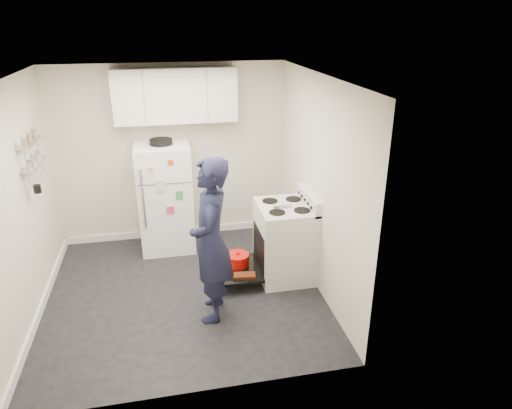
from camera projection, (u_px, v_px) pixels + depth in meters
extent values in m
cube|color=black|center=(184.00, 292.00, 5.47)|extent=(3.20, 3.20, 0.01)
cube|color=white|center=(169.00, 78.00, 4.50)|extent=(3.20, 3.20, 0.01)
cube|color=beige|center=(172.00, 155.00, 6.43)|extent=(3.20, 0.01, 2.50)
cube|color=beige|center=(187.00, 269.00, 3.54)|extent=(3.20, 0.01, 2.50)
cube|color=beige|center=(20.00, 207.00, 4.68)|extent=(0.01, 3.20, 2.50)
cube|color=beige|center=(317.00, 185.00, 5.29)|extent=(0.01, 3.20, 2.50)
cube|color=white|center=(43.00, 304.00, 5.15)|extent=(0.03, 3.20, 0.10)
cube|color=white|center=(178.00, 231.00, 6.88)|extent=(3.20, 0.03, 0.10)
cube|color=silver|center=(285.00, 242.00, 5.67)|extent=(0.65, 0.76, 0.92)
cube|color=black|center=(279.00, 247.00, 5.68)|extent=(0.53, 0.60, 0.52)
cube|color=orange|center=(300.00, 245.00, 5.73)|extent=(0.02, 0.56, 0.46)
cylinder|color=black|center=(283.00, 259.00, 5.75)|extent=(0.34, 0.34, 0.02)
cube|color=silver|center=(308.00, 200.00, 5.51)|extent=(0.08, 0.76, 0.18)
cube|color=silver|center=(285.00, 207.00, 5.48)|extent=(0.65, 0.76, 0.03)
cube|color=#B2B2B7|center=(283.00, 206.00, 5.41)|extent=(0.22, 0.03, 0.01)
cube|color=black|center=(237.00, 269.00, 5.67)|extent=(0.55, 0.70, 0.03)
cylinder|color=#B2B2B7|center=(218.00, 269.00, 5.61)|extent=(0.02, 0.66, 0.02)
cylinder|color=red|center=(238.00, 260.00, 5.71)|extent=(0.28, 0.28, 0.13)
cylinder|color=red|center=(238.00, 255.00, 5.68)|extent=(0.29, 0.29, 0.02)
sphere|color=red|center=(238.00, 253.00, 5.67)|extent=(0.04, 0.04, 0.04)
cube|color=maroon|center=(245.00, 276.00, 5.47)|extent=(0.28, 0.16, 0.04)
cube|color=maroon|center=(238.00, 258.00, 5.87)|extent=(0.29, 0.20, 0.04)
cube|color=white|center=(166.00, 197.00, 6.28)|extent=(0.72, 0.70, 1.50)
cube|color=#4C4C4C|center=(164.00, 184.00, 5.84)|extent=(0.68, 0.01, 0.01)
cube|color=#B2B2B7|center=(141.00, 177.00, 5.72)|extent=(0.03, 0.03, 0.20)
cube|color=#B2B2B7|center=(144.00, 208.00, 5.89)|extent=(0.03, 0.03, 0.55)
cylinder|color=black|center=(161.00, 142.00, 5.98)|extent=(0.30, 0.30, 0.07)
cube|color=#C34A17|center=(171.00, 163.00, 5.75)|extent=(0.07, 0.01, 0.07)
cube|color=gold|center=(151.00, 169.00, 5.73)|extent=(0.06, 0.01, 0.06)
cube|color=green|center=(179.00, 195.00, 5.93)|extent=(0.09, 0.01, 0.12)
cube|color=beige|center=(160.00, 186.00, 5.83)|extent=(0.12, 0.01, 0.16)
cube|color=#C73850|center=(170.00, 210.00, 5.99)|extent=(0.10, 0.01, 0.10)
cube|color=silver|center=(175.00, 95.00, 5.97)|extent=(1.60, 0.33, 0.70)
cube|color=#B2B2B7|center=(30.00, 142.00, 4.94)|extent=(0.14, 0.60, 0.02)
cube|color=#B2B2B7|center=(34.00, 164.00, 5.03)|extent=(0.14, 0.60, 0.02)
cylinder|color=black|center=(37.00, 189.00, 4.97)|extent=(0.08, 0.08, 0.09)
imported|color=#161831|center=(211.00, 241.00, 4.74)|extent=(0.53, 0.72, 1.80)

